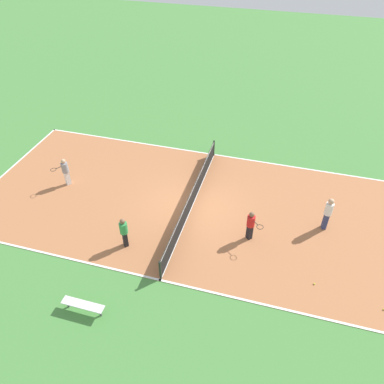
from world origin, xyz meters
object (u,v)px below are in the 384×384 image
object	(u,v)px
tennis_net	(192,198)
player_far_green	(124,231)
player_coach_red	(251,224)
bench	(83,305)
player_near_white	(328,212)
tennis_ball_far_baseline	(314,284)
tennis_ball_near_net	(384,309)
player_baseline_gray	(65,170)

from	to	relation	value
tennis_net	player_far_green	xyz separation A→B (m)	(3.42, -2.14, 0.38)
player_coach_red	bench	bearing A→B (deg)	-91.81
player_near_white	player_far_green	bearing A→B (deg)	-75.38
player_coach_red	tennis_ball_far_baseline	distance (m)	3.62
bench	player_coach_red	distance (m)	7.77
bench	tennis_ball_near_net	world-z (taller)	bench
tennis_net	player_near_white	xyz separation A→B (m)	(-0.16, 6.45, 0.50)
player_far_green	player_near_white	distance (m)	9.31
player_baseline_gray	bench	bearing A→B (deg)	69.28
bench	player_coach_red	size ratio (longest dim) A/B	1.06
player_baseline_gray	tennis_ball_near_net	xyz separation A→B (m)	(3.71, 15.71, -0.88)
player_baseline_gray	tennis_ball_near_net	distance (m)	16.16
player_coach_red	player_near_white	xyz separation A→B (m)	(-1.64, 3.30, 0.12)
player_coach_red	player_baseline_gray	world-z (taller)	player_baseline_gray
tennis_net	player_coach_red	world-z (taller)	player_coach_red
tennis_ball_far_baseline	tennis_ball_near_net	bearing A→B (deg)	79.11
tennis_net	player_baseline_gray	bearing A→B (deg)	-88.98
tennis_net	bench	size ratio (longest dim) A/B	5.73
tennis_net	bench	world-z (taller)	tennis_net
player_coach_red	tennis_ball_far_baseline	world-z (taller)	player_coach_red
player_baseline_gray	tennis_net	bearing A→B (deg)	126.10
player_far_green	player_near_white	world-z (taller)	player_near_white
tennis_net	player_baseline_gray	world-z (taller)	player_baseline_gray
tennis_ball_near_net	player_far_green	bearing A→B (deg)	-92.17
player_far_green	tennis_ball_far_baseline	xyz separation A→B (m)	(-0.09, 8.28, -0.86)
bench	tennis_ball_near_net	size ratio (longest dim) A/B	24.61
player_far_green	player_coach_red	size ratio (longest dim) A/B	1.00
bench	tennis_ball_far_baseline	distance (m)	9.20
player_near_white	tennis_ball_far_baseline	distance (m)	3.64
tennis_net	tennis_ball_far_baseline	bearing A→B (deg)	61.50
tennis_ball_far_baseline	player_near_white	bearing A→B (deg)	174.88
tennis_net	tennis_ball_far_baseline	world-z (taller)	tennis_net
tennis_ball_near_net	player_coach_red	bearing A→B (deg)	-112.85
player_baseline_gray	tennis_ball_far_baseline	size ratio (longest dim) A/B	23.58
player_near_white	tennis_ball_near_net	distance (m)	4.71
player_coach_red	tennis_ball_near_net	size ratio (longest dim) A/B	23.25
tennis_net	tennis_ball_near_net	size ratio (longest dim) A/B	141.12
bench	tennis_net	bearing A→B (deg)	71.87
tennis_ball_far_baseline	bench	bearing A→B (deg)	-66.50
tennis_ball_far_baseline	tennis_net	bearing A→B (deg)	-118.50
tennis_net	player_far_green	world-z (taller)	player_far_green
bench	player_baseline_gray	bearing A→B (deg)	124.20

